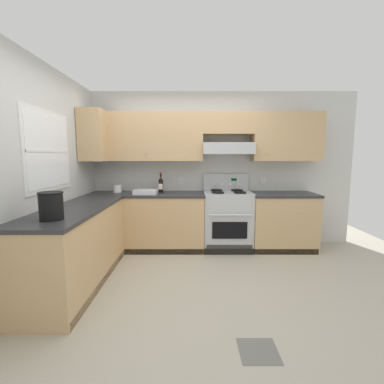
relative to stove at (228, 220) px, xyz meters
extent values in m
plane|color=#B2AA99|center=(-0.67, -1.25, -0.48)|extent=(7.04, 7.04, 0.00)
cube|color=slate|center=(-0.06, -2.39, -0.48)|extent=(0.30, 0.30, 0.01)
cube|color=silver|center=(-0.21, 0.37, 0.80)|extent=(4.68, 0.12, 2.55)
cube|color=tan|center=(-1.27, 0.13, 1.32)|extent=(1.75, 0.34, 0.76)
cube|color=tan|center=(0.94, 0.13, 1.32)|extent=(1.08, 0.34, 0.76)
cube|color=tan|center=(0.00, 0.13, 1.53)|extent=(0.80, 0.34, 0.34)
cube|color=#B7BABC|center=(0.00, 0.09, 1.14)|extent=(0.80, 0.46, 0.17)
cube|color=#B7BABC|center=(0.00, -0.13, 1.07)|extent=(0.80, 0.03, 0.04)
sphere|color=silver|center=(-1.27, -0.05, 1.06)|extent=(0.02, 0.02, 0.02)
sphere|color=silver|center=(0.60, -0.05, 1.06)|extent=(0.02, 0.02, 0.02)
sphere|color=silver|center=(1.28, -0.05, 1.06)|extent=(0.02, 0.02, 0.02)
cube|color=silver|center=(-0.76, 0.29, 0.60)|extent=(0.08, 0.01, 0.12)
cube|color=silver|center=(-0.76, 0.29, 0.62)|extent=(0.03, 0.00, 0.03)
cube|color=silver|center=(-0.76, 0.29, 0.58)|extent=(0.03, 0.00, 0.03)
cube|color=silver|center=(0.64, 0.29, 0.60)|extent=(0.08, 0.01, 0.12)
cube|color=silver|center=(0.64, 0.29, 0.62)|extent=(0.03, 0.00, 0.03)
cube|color=silver|center=(0.64, 0.29, 0.58)|extent=(0.03, 0.00, 0.03)
cube|color=silver|center=(-2.29, -1.15, 0.80)|extent=(0.12, 4.00, 2.55)
cube|color=white|center=(-2.23, -1.16, 1.07)|extent=(0.04, 1.00, 0.92)
cube|color=white|center=(-2.21, -1.16, 1.07)|extent=(0.01, 0.90, 0.82)
cube|color=white|center=(-2.21, -1.16, 1.07)|extent=(0.01, 0.90, 0.02)
cube|color=tan|center=(-2.05, -0.05, 1.32)|extent=(0.34, 0.64, 0.76)
cube|color=tan|center=(-1.29, -0.01, -0.04)|extent=(1.81, 0.61, 0.87)
cube|color=#2D2D30|center=(-1.29, -0.01, 0.41)|extent=(1.84, 0.63, 0.04)
cube|color=tan|center=(0.88, -0.01, -0.04)|extent=(1.00, 0.61, 0.87)
cube|color=#2D2D30|center=(0.88, -0.01, 0.41)|extent=(1.02, 0.63, 0.04)
cube|color=black|center=(-0.41, -0.28, -0.43)|extent=(3.54, 0.06, 0.09)
sphere|color=silver|center=(-1.65, -0.33, 0.20)|extent=(0.03, 0.03, 0.03)
sphere|color=silver|center=(1.03, -0.33, 0.20)|extent=(0.03, 0.03, 0.03)
cube|color=tan|center=(-1.91, -1.26, -0.04)|extent=(0.61, 1.89, 0.87)
cube|color=#2D2D30|center=(-1.91, -1.26, 0.41)|extent=(0.63, 1.91, 0.04)
cube|color=black|center=(-1.64, -1.26, -0.43)|extent=(0.06, 1.85, 0.09)
cube|color=#B7BABC|center=(0.00, 0.00, -0.02)|extent=(0.76, 0.58, 0.91)
cube|color=black|center=(0.00, -0.30, -0.10)|extent=(0.53, 0.01, 0.26)
cylinder|color=silver|center=(0.00, -0.32, 0.14)|extent=(0.65, 0.02, 0.02)
cube|color=#333333|center=(0.00, -0.30, -0.38)|extent=(0.70, 0.01, 0.11)
cube|color=#B7BABC|center=(0.00, 0.00, 0.44)|extent=(0.76, 0.58, 0.02)
cube|color=#B7BABC|center=(0.00, 0.27, 0.58)|extent=(0.76, 0.04, 0.29)
cube|color=#053F0C|center=(0.13, 0.25, 0.63)|extent=(0.09, 0.01, 0.04)
cylinder|color=black|center=(-0.17, -0.14, 0.46)|extent=(0.19, 0.19, 0.02)
cylinder|color=black|center=(-0.17, -0.14, 0.45)|extent=(0.07, 0.07, 0.01)
cylinder|color=black|center=(0.17, -0.14, 0.46)|extent=(0.19, 0.19, 0.02)
cylinder|color=black|center=(0.17, -0.14, 0.45)|extent=(0.07, 0.07, 0.01)
cylinder|color=black|center=(-0.17, 0.14, 0.46)|extent=(0.19, 0.19, 0.02)
cylinder|color=black|center=(-0.17, 0.14, 0.45)|extent=(0.07, 0.07, 0.01)
cylinder|color=black|center=(0.17, 0.14, 0.46)|extent=(0.19, 0.19, 0.02)
cylinder|color=black|center=(0.17, 0.14, 0.45)|extent=(0.07, 0.07, 0.01)
cylinder|color=white|center=(-0.21, 0.25, 0.55)|extent=(0.04, 0.02, 0.04)
cylinder|color=white|center=(-0.07, 0.25, 0.55)|extent=(0.04, 0.02, 0.04)
cylinder|color=white|center=(0.07, 0.25, 0.55)|extent=(0.04, 0.02, 0.04)
cylinder|color=white|center=(0.21, 0.25, 0.55)|extent=(0.04, 0.02, 0.04)
cylinder|color=black|center=(-1.08, 0.08, 0.53)|extent=(0.07, 0.07, 0.21)
cone|color=black|center=(-1.08, 0.08, 0.66)|extent=(0.07, 0.07, 0.04)
cylinder|color=black|center=(-1.08, 0.08, 0.72)|extent=(0.03, 0.03, 0.08)
cylinder|color=maroon|center=(-1.08, 0.08, 0.75)|extent=(0.03, 0.03, 0.02)
cube|color=silver|center=(-1.08, 0.05, 0.53)|extent=(0.06, 0.00, 0.09)
cube|color=silver|center=(-1.30, -0.09, 0.44)|extent=(0.29, 0.22, 0.02)
cube|color=silver|center=(-1.30, -0.22, 0.46)|extent=(0.36, 0.01, 0.06)
cube|color=silver|center=(-1.30, 0.03, 0.46)|extent=(0.36, 0.01, 0.06)
cube|color=silver|center=(-1.47, -0.09, 0.46)|extent=(0.01, 0.24, 0.06)
cube|color=silver|center=(-1.13, -0.09, 0.46)|extent=(0.01, 0.24, 0.06)
cylinder|color=black|center=(-1.87, -1.84, 0.56)|extent=(0.21, 0.21, 0.26)
torus|color=black|center=(-1.87, -1.84, 0.68)|extent=(0.22, 0.22, 0.01)
cylinder|color=white|center=(-1.79, 0.10, 0.49)|extent=(0.14, 0.14, 0.12)
cylinder|color=#9E7A51|center=(-1.79, 0.10, 0.55)|extent=(0.04, 0.04, 0.01)
camera|label=1|loc=(-0.57, -4.32, 1.02)|focal=25.53mm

